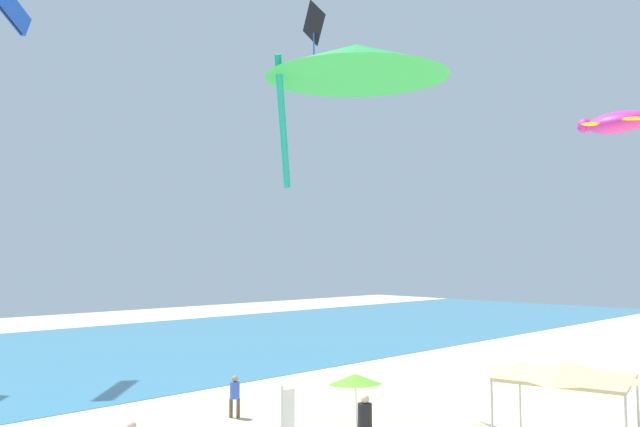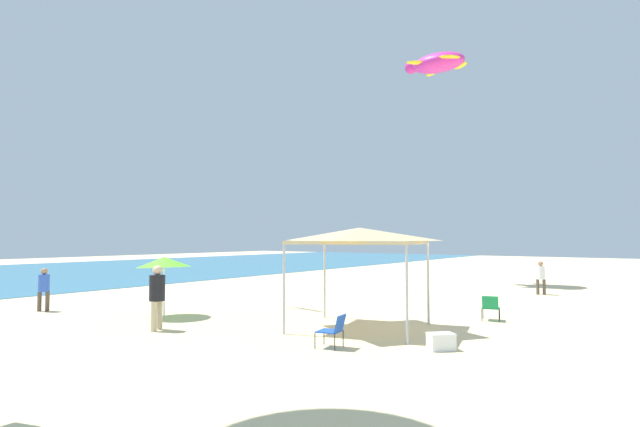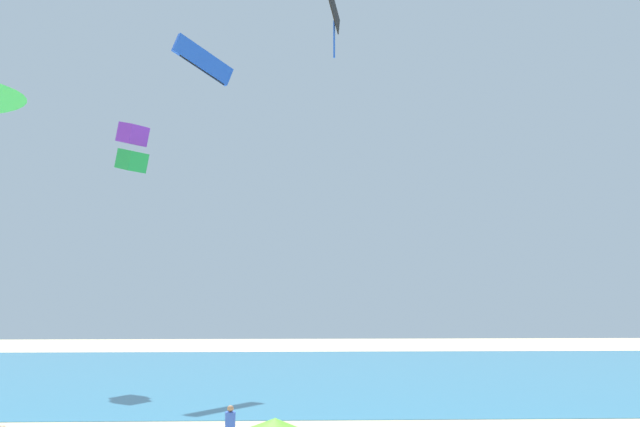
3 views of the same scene
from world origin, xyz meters
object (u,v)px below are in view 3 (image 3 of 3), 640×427
person_by_tent (230,424)px  kite_parafoil_blue (203,61)px  beach_umbrella (275,424)px  kite_box_purple (132,148)px  kite_diamond_black (334,12)px

person_by_tent → kite_parafoil_blue: kite_parafoil_blue is taller
person_by_tent → kite_parafoil_blue: bearing=-27.1°
beach_umbrella → kite_parafoil_blue: size_ratio=0.58×
kite_parafoil_blue → kite_box_purple: size_ratio=1.12×
beach_umbrella → kite_diamond_black: size_ratio=0.72×
kite_box_purple → person_by_tent: bearing=63.3°
beach_umbrella → kite_diamond_black: kite_diamond_black is taller
beach_umbrella → kite_box_purple: size_ratio=0.65×
beach_umbrella → kite_diamond_black: (1.96, 4.20, 14.36)m
kite_parafoil_blue → kite_diamond_black: (7.59, -16.99, -4.08)m
person_by_tent → kite_diamond_black: 15.74m
kite_box_purple → kite_parafoil_blue: bearing=125.7°
person_by_tent → kite_parafoil_blue: 25.79m
person_by_tent → beach_umbrella: bearing=161.1°
kite_diamond_black → person_by_tent: bearing=108.0°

